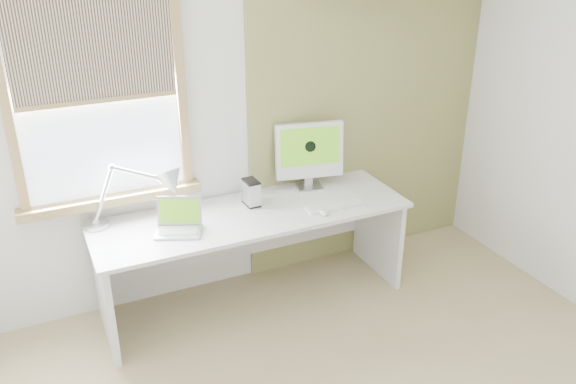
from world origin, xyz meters
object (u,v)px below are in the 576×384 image
external_drive (251,193)px  imac (309,152)px  desk_lamp (157,188)px  laptop (179,223)px  desk (250,233)px

external_drive → imac: 0.56m
desk_lamp → imac: 1.16m
external_drive → laptop: bearing=-164.7°
laptop → external_drive: 0.59m
desk_lamp → external_drive: bearing=-5.8°
desk → imac: size_ratio=4.27×
desk → external_drive: size_ratio=11.77×
external_drive → desk_lamp: bearing=174.2°
laptop → external_drive: size_ratio=1.92×
desk_lamp → laptop: desk_lamp is taller
imac → desk: bearing=-162.9°
desk_lamp → laptop: (0.08, -0.22, -0.17)m
desk_lamp → external_drive: 0.66m
desk → external_drive: external_drive is taller
desk_lamp → external_drive: desk_lamp is taller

